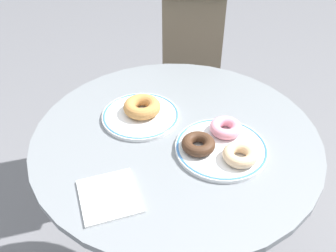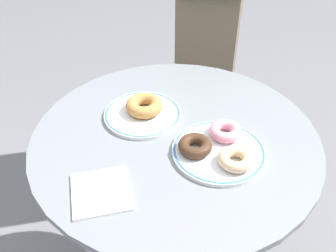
% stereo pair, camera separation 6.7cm
% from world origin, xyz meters
% --- Properties ---
extents(cafe_table, '(0.73, 0.73, 0.75)m').
position_xyz_m(cafe_table, '(0.00, 0.00, 0.50)').
color(cafe_table, slate).
rests_on(cafe_table, ground).
extents(plate_left, '(0.21, 0.21, 0.01)m').
position_xyz_m(plate_left, '(-0.11, -0.03, 0.76)').
color(plate_left, white).
rests_on(plate_left, cafe_table).
extents(plate_right, '(0.22, 0.22, 0.01)m').
position_xyz_m(plate_right, '(0.11, 0.05, 0.76)').
color(plate_right, white).
rests_on(plate_right, cafe_table).
extents(donut_old_fashioned, '(0.14, 0.14, 0.03)m').
position_xyz_m(donut_old_fashioned, '(-0.12, -0.02, 0.78)').
color(donut_old_fashioned, '#BC7F42').
rests_on(donut_old_fashioned, plate_left).
extents(donut_glazed, '(0.11, 0.11, 0.03)m').
position_xyz_m(donut_glazed, '(0.17, 0.05, 0.78)').
color(donut_glazed, '#E0B789').
rests_on(donut_glazed, plate_right).
extents(donut_pink_frosted, '(0.11, 0.11, 0.03)m').
position_xyz_m(donut_pink_frosted, '(0.08, 0.09, 0.78)').
color(donut_pink_frosted, pink).
rests_on(donut_pink_frosted, plate_right).
extents(donut_chocolate, '(0.11, 0.11, 0.03)m').
position_xyz_m(donut_chocolate, '(0.08, 0.00, 0.78)').
color(donut_chocolate, '#422819').
rests_on(donut_chocolate, plate_right).
extents(paper_napkin, '(0.16, 0.16, 0.01)m').
position_xyz_m(paper_napkin, '(0.08, -0.24, 0.75)').
color(paper_napkin, white).
rests_on(paper_napkin, cafe_table).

